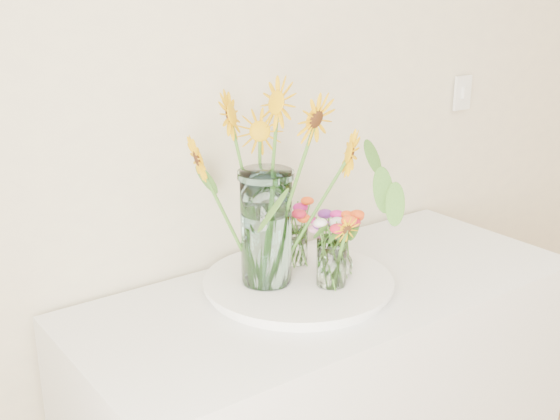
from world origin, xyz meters
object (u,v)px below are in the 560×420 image
object	(u,v)px
tray	(298,285)
mason_jar	(266,228)
small_vase_c	(297,247)
small_vase_b	(339,256)
small_vase_a	(332,263)

from	to	relation	value
tray	mason_jar	distance (m)	0.19
small_vase_c	mason_jar	bearing A→B (deg)	-159.59
small_vase_b	small_vase_c	world-z (taller)	small_vase_b
tray	mason_jar	xyz separation A→B (m)	(-0.08, 0.04, 0.17)
small_vase_b	small_vase_c	size ratio (longest dim) A/B	1.04
tray	small_vase_a	xyz separation A→B (m)	(0.05, -0.08, 0.08)
mason_jar	small_vase_b	xyz separation A→B (m)	(0.18, -0.07, -0.10)
tray	small_vase_a	distance (m)	0.12
mason_jar	small_vase_b	bearing A→B (deg)	-22.26
small_vase_b	mason_jar	bearing A→B (deg)	157.74
mason_jar	small_vase_a	distance (m)	0.19
tray	small_vase_b	world-z (taller)	small_vase_b
tray	small_vase_c	distance (m)	0.13
small_vase_a	small_vase_c	xyz separation A→B (m)	(0.02, 0.17, -0.01)
tray	small_vase_c	world-z (taller)	small_vase_c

